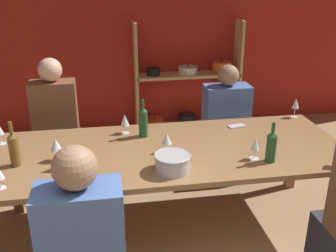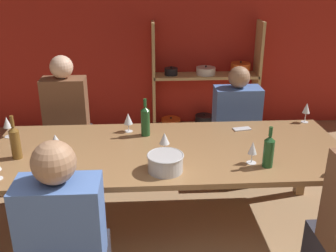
{
  "view_description": "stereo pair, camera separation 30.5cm",
  "coord_description": "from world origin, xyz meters",
  "px_view_note": "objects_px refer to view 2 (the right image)",
  "views": [
    {
      "loc": [
        -0.35,
        -1.24,
        2.02
      ],
      "look_at": [
        0.13,
        1.55,
        0.88
      ],
      "focal_mm": 42.0,
      "sensor_mm": 36.0,
      "label": 1
    },
    {
      "loc": [
        -0.04,
        -1.27,
        2.02
      ],
      "look_at": [
        0.13,
        1.55,
        0.88
      ],
      "focal_mm": 42.0,
      "sensor_mm": 36.0,
      "label": 2
    }
  ],
  "objects_px": {
    "wine_bottle_green": "(269,151)",
    "wine_glass_red_a": "(55,140)",
    "shelf_unit": "(207,93)",
    "wine_glass_white_d": "(128,119)",
    "wine_bottle_dark": "(15,142)",
    "wine_glass_white_b": "(164,139)",
    "wine_bottle_amber": "(145,120)",
    "wine_glass_white_a": "(306,109)",
    "cell_phone": "(242,129)",
    "wine_glass_white_c": "(253,149)",
    "wine_glass_empty_a": "(57,150)",
    "dining_table": "(169,157)",
    "person_far_a": "(68,136)",
    "mixing_bowl": "(165,162)",
    "person_far_b": "(235,138)",
    "wine_glass_white_e": "(7,123)"
  },
  "relations": [
    {
      "from": "person_far_a",
      "to": "wine_glass_white_e",
      "type": "bearing_deg",
      "value": 59.17
    },
    {
      "from": "wine_glass_white_c",
      "to": "person_far_b",
      "type": "xyz_separation_m",
      "value": [
        0.16,
        1.16,
        -0.43
      ]
    },
    {
      "from": "wine_glass_white_c",
      "to": "wine_glass_empty_a",
      "type": "xyz_separation_m",
      "value": [
        -1.37,
        0.07,
        -0.0
      ]
    },
    {
      "from": "shelf_unit",
      "to": "wine_glass_white_c",
      "type": "relative_size",
      "value": 8.5
    },
    {
      "from": "shelf_unit",
      "to": "wine_glass_white_d",
      "type": "xyz_separation_m",
      "value": [
        -0.96,
        -1.81,
        0.35
      ]
    },
    {
      "from": "wine_bottle_dark",
      "to": "wine_bottle_amber",
      "type": "xyz_separation_m",
      "value": [
        0.94,
        0.37,
        0.0
      ]
    },
    {
      "from": "wine_glass_white_a",
      "to": "cell_phone",
      "type": "height_order",
      "value": "wine_glass_white_a"
    },
    {
      "from": "dining_table",
      "to": "cell_phone",
      "type": "relative_size",
      "value": 16.99
    },
    {
      "from": "wine_bottle_green",
      "to": "wine_glass_white_e",
      "type": "distance_m",
      "value": 2.07
    },
    {
      "from": "shelf_unit",
      "to": "person_far_b",
      "type": "height_order",
      "value": "shelf_unit"
    },
    {
      "from": "wine_bottle_green",
      "to": "wine_glass_empty_a",
      "type": "relative_size",
      "value": 1.88
    },
    {
      "from": "wine_glass_red_a",
      "to": "wine_glass_empty_a",
      "type": "height_order",
      "value": "wine_glass_red_a"
    },
    {
      "from": "dining_table",
      "to": "wine_glass_red_a",
      "type": "distance_m",
      "value": 0.86
    },
    {
      "from": "person_far_a",
      "to": "wine_glass_red_a",
      "type": "bearing_deg",
      "value": 96.36
    },
    {
      "from": "shelf_unit",
      "to": "wine_glass_white_b",
      "type": "bearing_deg",
      "value": -106.8
    },
    {
      "from": "wine_glass_white_a",
      "to": "wine_glass_white_d",
      "type": "relative_size",
      "value": 1.1
    },
    {
      "from": "wine_bottle_dark",
      "to": "wine_glass_white_e",
      "type": "bearing_deg",
      "value": 114.9
    },
    {
      "from": "wine_glass_white_e",
      "to": "wine_glass_white_d",
      "type": "bearing_deg",
      "value": 3.23
    },
    {
      "from": "cell_phone",
      "to": "dining_table",
      "type": "bearing_deg",
      "value": -151.63
    },
    {
      "from": "wine_bottle_dark",
      "to": "wine_glass_white_b",
      "type": "relative_size",
      "value": 2.09
    },
    {
      "from": "mixing_bowl",
      "to": "wine_glass_white_e",
      "type": "xyz_separation_m",
      "value": [
        -1.25,
        0.66,
        0.05
      ]
    },
    {
      "from": "wine_bottle_amber",
      "to": "cell_phone",
      "type": "bearing_deg",
      "value": 5.0
    },
    {
      "from": "dining_table",
      "to": "wine_glass_white_d",
      "type": "xyz_separation_m",
      "value": [
        -0.32,
        0.37,
        0.18
      ]
    },
    {
      "from": "shelf_unit",
      "to": "cell_phone",
      "type": "height_order",
      "value": "shelf_unit"
    },
    {
      "from": "wine_bottle_amber",
      "to": "wine_glass_white_d",
      "type": "bearing_deg",
      "value": 148.54
    },
    {
      "from": "wine_glass_white_c",
      "to": "dining_table",
      "type": "bearing_deg",
      "value": 154.97
    },
    {
      "from": "dining_table",
      "to": "wine_glass_red_a",
      "type": "height_order",
      "value": "wine_glass_red_a"
    },
    {
      "from": "cell_phone",
      "to": "wine_glass_white_e",
      "type": "bearing_deg",
      "value": -178.84
    },
    {
      "from": "shelf_unit",
      "to": "dining_table",
      "type": "height_order",
      "value": "shelf_unit"
    },
    {
      "from": "shelf_unit",
      "to": "wine_bottle_dark",
      "type": "distance_m",
      "value": 2.89
    },
    {
      "from": "dining_table",
      "to": "person_far_b",
      "type": "distance_m",
      "value": 1.18
    },
    {
      "from": "wine_bottle_green",
      "to": "wine_glass_white_d",
      "type": "height_order",
      "value": "wine_bottle_green"
    },
    {
      "from": "shelf_unit",
      "to": "wine_glass_white_d",
      "type": "bearing_deg",
      "value": -117.85
    },
    {
      "from": "dining_table",
      "to": "wine_glass_white_c",
      "type": "distance_m",
      "value": 0.66
    },
    {
      "from": "wine_bottle_green",
      "to": "wine_glass_red_a",
      "type": "relative_size",
      "value": 1.79
    },
    {
      "from": "wine_glass_white_a",
      "to": "wine_glass_white_d",
      "type": "xyz_separation_m",
      "value": [
        -1.58,
        -0.12,
        -0.02
      ]
    },
    {
      "from": "wine_bottle_green",
      "to": "person_far_a",
      "type": "bearing_deg",
      "value": 142.63
    },
    {
      "from": "mixing_bowl",
      "to": "wine_glass_white_c",
      "type": "xyz_separation_m",
      "value": [
        0.62,
        0.08,
        0.05
      ]
    },
    {
      "from": "wine_glass_white_b",
      "to": "wine_glass_empty_a",
      "type": "xyz_separation_m",
      "value": [
        -0.76,
        -0.15,
        0.0
      ]
    },
    {
      "from": "dining_table",
      "to": "wine_glass_white_a",
      "type": "distance_m",
      "value": 1.36
    },
    {
      "from": "dining_table",
      "to": "wine_bottle_green",
      "type": "bearing_deg",
      "value": -25.73
    },
    {
      "from": "cell_phone",
      "to": "wine_glass_red_a",
      "type": "bearing_deg",
      "value": -164.76
    },
    {
      "from": "mixing_bowl",
      "to": "wine_glass_white_d",
      "type": "xyz_separation_m",
      "value": [
        -0.27,
        0.71,
        0.05
      ]
    },
    {
      "from": "wine_bottle_dark",
      "to": "wine_glass_white_b",
      "type": "bearing_deg",
      "value": 1.92
    },
    {
      "from": "mixing_bowl",
      "to": "wine_glass_empty_a",
      "type": "xyz_separation_m",
      "value": [
        -0.75,
        0.15,
        0.05
      ]
    },
    {
      "from": "wine_glass_red_a",
      "to": "cell_phone",
      "type": "height_order",
      "value": "wine_glass_red_a"
    },
    {
      "from": "dining_table",
      "to": "wine_glass_white_d",
      "type": "height_order",
      "value": "wine_glass_white_d"
    },
    {
      "from": "wine_glass_white_a",
      "to": "wine_glass_red_a",
      "type": "relative_size",
      "value": 1.1
    },
    {
      "from": "wine_glass_empty_a",
      "to": "wine_glass_white_e",
      "type": "distance_m",
      "value": 0.71
    },
    {
      "from": "wine_glass_white_a",
      "to": "wine_glass_white_e",
      "type": "distance_m",
      "value": 2.56
    }
  ]
}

